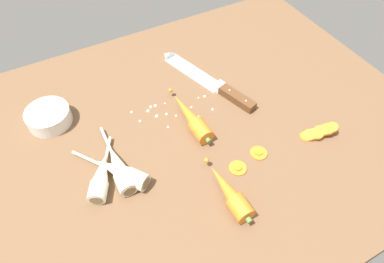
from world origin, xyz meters
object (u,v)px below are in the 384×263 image
object	(u,v)px
whole_carrot_second	(230,193)
carrot_slice_stack	(319,132)
whole_carrot	(191,118)
parsnip_mid_right	(119,168)
parsnip_mid_left	(101,177)
chefs_knife	(204,78)
carrot_slice_stray_near	(259,153)
carrot_slice_stray_mid	(238,168)
prep_bowl	(49,116)
parsnip_front	(121,172)

from	to	relation	value
whole_carrot_second	carrot_slice_stack	bearing A→B (deg)	8.66
whole_carrot	parsnip_mid_right	bearing A→B (deg)	-165.66
parsnip_mid_left	chefs_knife	bearing A→B (deg)	27.17
chefs_knife	carrot_slice_stray_near	xyz separation A→B (cm)	(-1.37, -28.88, -0.29)
whole_carrot_second	parsnip_mid_right	world-z (taller)	whole_carrot_second
parsnip_mid_left	parsnip_mid_right	world-z (taller)	same
carrot_slice_stray_mid	prep_bowl	size ratio (longest dim) A/B	0.38
whole_carrot	whole_carrot_second	world-z (taller)	same
whole_carrot_second	parsnip_mid_left	distance (cm)	28.28
prep_bowl	parsnip_mid_right	bearing A→B (deg)	-65.97
chefs_knife	parsnip_mid_right	size ratio (longest dim) A/B	1.65
whole_carrot	carrot_slice_stray_near	distance (cm)	18.66
whole_carrot_second	carrot_slice_stray_mid	size ratio (longest dim) A/B	4.24
parsnip_front	prep_bowl	xyz separation A→B (cm)	(-10.17, 24.13, 0.17)
whole_carrot_second	parsnip_mid_right	bearing A→B (deg)	136.99
carrot_slice_stack	whole_carrot	bearing A→B (deg)	144.73
whole_carrot	carrot_slice_stray_mid	world-z (taller)	whole_carrot
whole_carrot	carrot_slice_stray_near	size ratio (longest dim) A/B	5.06
parsnip_mid_right	carrot_slice_stack	xyz separation A→B (cm)	(47.04, -12.79, -0.78)
carrot_slice_stray_near	prep_bowl	xyz separation A→B (cm)	(-41.14, 33.41, 1.79)
whole_carrot_second	carrot_slice_stray_near	world-z (taller)	whole_carrot_second
parsnip_front	carrot_slice_stack	distance (cm)	48.52
chefs_knife	whole_carrot_second	size ratio (longest dim) A/B	1.93
chefs_knife	parsnip_mid_left	size ratio (longest dim) A/B	2.06
chefs_knife	parsnip_front	world-z (taller)	parsnip_front
whole_carrot_second	carrot_slice_stray_near	bearing A→B (deg)	28.17
chefs_knife	prep_bowl	bearing A→B (deg)	173.92
parsnip_mid_left	carrot_slice_stray_near	bearing A→B (deg)	-15.95
chefs_knife	prep_bowl	world-z (taller)	prep_bowl
carrot_slice_stray_near	chefs_knife	bearing A→B (deg)	87.29
whole_carrot	parsnip_mid_left	distance (cm)	26.29
chefs_knife	parsnip_mid_left	xyz separation A→B (cm)	(-36.64, -18.81, 1.33)
whole_carrot_second	parsnip_front	world-z (taller)	whole_carrot_second
carrot_slice_stray_near	carrot_slice_stack	bearing A→B (deg)	-8.24
parsnip_front	carrot_slice_stack	xyz separation A→B (cm)	(47.10, -11.62, -0.78)
chefs_knife	parsnip_mid_left	distance (cm)	41.21
parsnip_mid_right	carrot_slice_stack	size ratio (longest dim) A/B	2.24
whole_carrot	parsnip_mid_right	distance (cm)	21.95
prep_bowl	carrot_slice_stack	bearing A→B (deg)	-31.97
chefs_knife	carrot_slice_stray_near	world-z (taller)	chefs_knife
whole_carrot_second	prep_bowl	bearing A→B (deg)	125.51
carrot_slice_stray_near	carrot_slice_stray_mid	world-z (taller)	same
chefs_knife	whole_carrot	distance (cm)	17.09
whole_carrot	parsnip_mid_left	xyz separation A→B (cm)	(-25.64, -5.81, -0.12)
chefs_knife	parsnip_front	distance (cm)	37.84
carrot_slice_stray_mid	prep_bowl	xyz separation A→B (cm)	(-34.42, 34.62, 1.79)
chefs_knife	parsnip_front	bearing A→B (deg)	-148.78
parsnip_front	carrot_slice_stack	world-z (taller)	parsnip_front
parsnip_front	carrot_slice_stray_near	xyz separation A→B (cm)	(30.97, -9.28, -1.62)
whole_carrot_second	prep_bowl	world-z (taller)	whole_carrot_second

